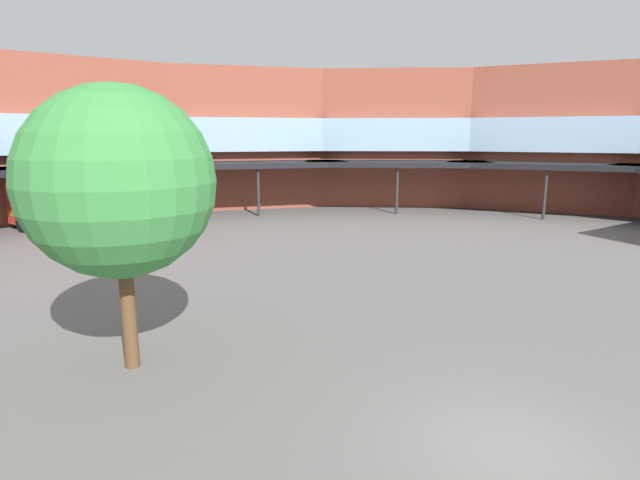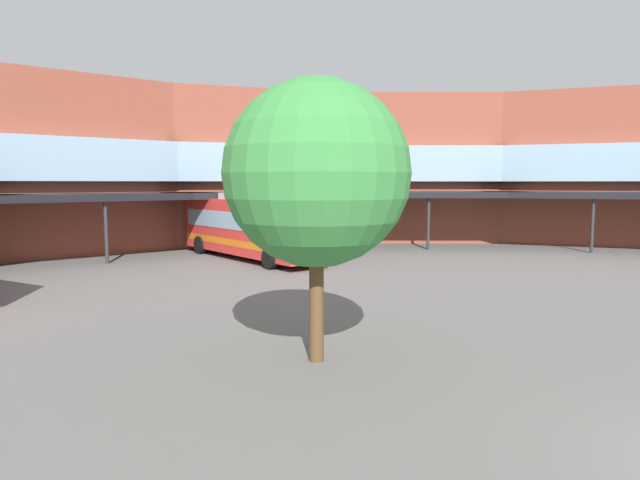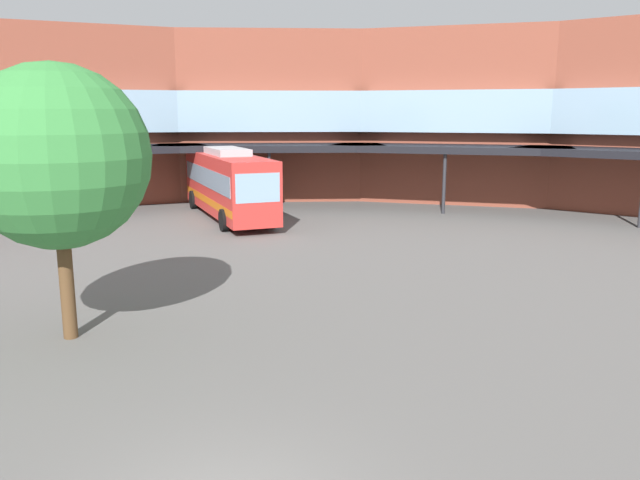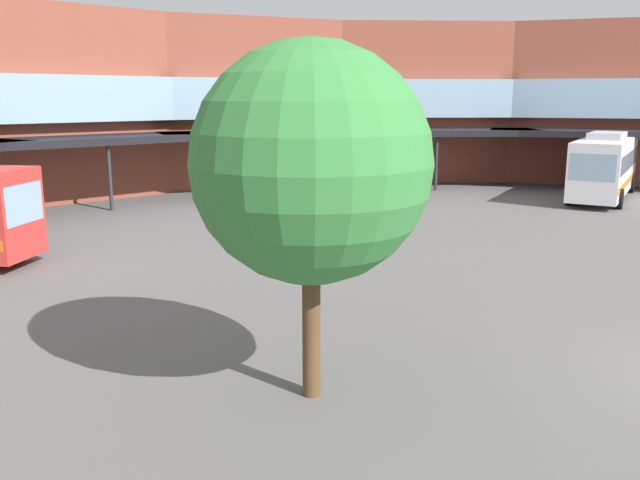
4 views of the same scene
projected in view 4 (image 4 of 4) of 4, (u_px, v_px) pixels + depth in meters
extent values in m
cube|color=brown|center=(597.00, 104.00, 46.08)|extent=(8.34, 14.58, 10.82)
cube|color=#8CADC6|center=(598.00, 98.00, 45.45)|extent=(8.34, 13.27, 2.52)
cube|color=black|center=(602.00, 133.00, 41.80)|extent=(6.38, 14.22, 0.40)
cylinder|color=#2D2D33|center=(602.00, 164.00, 40.69)|extent=(0.20, 0.20, 3.61)
cube|color=brown|center=(418.00, 103.00, 47.62)|extent=(12.09, 14.89, 10.82)
cube|color=#8CADC6|center=(420.00, 98.00, 46.96)|extent=(11.61, 13.82, 2.52)
cube|color=black|center=(432.00, 132.00, 43.12)|extent=(10.36, 13.88, 0.40)
cylinder|color=#2D2D33|center=(436.00, 162.00, 41.94)|extent=(0.20, 0.20, 3.61)
cube|color=brown|center=(247.00, 104.00, 44.96)|extent=(14.38, 13.41, 10.82)
cube|color=#8CADC6|center=(249.00, 98.00, 44.34)|extent=(13.48, 12.71, 2.52)
cube|color=black|center=(270.00, 134.00, 40.83)|extent=(13.10, 11.87, 0.40)
cylinder|color=#2D2D33|center=(279.00, 166.00, 39.77)|extent=(0.20, 0.20, 3.61)
cube|color=brown|center=(55.00, 105.00, 38.41)|extent=(14.95, 10.32, 10.82)
cube|color=#8CADC6|center=(59.00, 99.00, 37.91)|extent=(13.75, 10.08, 2.52)
cube|color=black|center=(94.00, 140.00, 35.20)|extent=(14.27, 8.44, 0.40)
cylinder|color=#2D2D33|center=(110.00, 176.00, 34.43)|extent=(0.20, 0.20, 3.61)
cube|color=#8CADC6|center=(23.00, 204.00, 22.54)|extent=(2.06, 0.79, 1.37)
cylinder|color=black|center=(1.00, 244.00, 24.35)|extent=(0.63, 1.14, 1.10)
cube|color=white|center=(604.00, 166.00, 38.46)|extent=(10.54, 2.94, 3.16)
cube|color=#8CADC6|center=(605.00, 159.00, 38.38)|extent=(9.91, 2.97, 1.01)
cube|color=orange|center=(603.00, 181.00, 38.64)|extent=(10.33, 2.96, 0.38)
cube|color=#8CADC6|center=(593.00, 167.00, 33.97)|extent=(0.20, 2.27, 1.39)
cube|color=#B2B2B7|center=(607.00, 135.00, 38.08)|extent=(3.82, 1.93, 0.36)
cylinder|color=black|center=(620.00, 199.00, 35.11)|extent=(1.11, 0.34, 1.10)
cylinder|color=black|center=(569.00, 195.00, 36.34)|extent=(1.11, 0.34, 1.10)
cylinder|color=black|center=(632.00, 184.00, 41.15)|extent=(1.11, 0.34, 1.10)
cylinder|color=black|center=(588.00, 181.00, 42.39)|extent=(1.11, 0.34, 1.10)
cylinder|color=brown|center=(311.00, 314.00, 12.87)|extent=(0.36, 0.36, 3.39)
sphere|color=#38843D|center=(311.00, 163.00, 12.24)|extent=(4.55, 4.55, 4.55)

